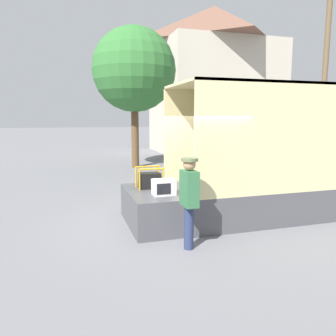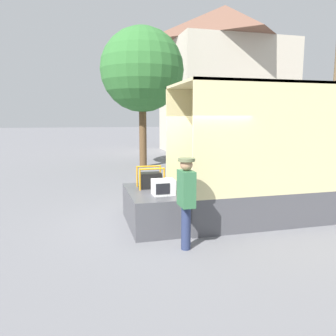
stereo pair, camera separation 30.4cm
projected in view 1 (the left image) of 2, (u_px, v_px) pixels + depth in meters
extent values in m
plane|color=slate|center=(177.00, 222.00, 7.78)|extent=(160.00, 160.00, 0.00)
cube|color=#4C4C51|center=(264.00, 199.00, 8.39)|extent=(4.71, 2.19, 0.80)
cube|color=beige|center=(245.00, 134.00, 9.16)|extent=(4.71, 0.06, 2.44)
cube|color=beige|center=(295.00, 138.00, 7.14)|extent=(4.71, 0.06, 2.44)
cube|color=beige|center=(269.00, 87.00, 7.97)|extent=(4.71, 2.19, 0.06)
cylinder|color=#3370B2|center=(227.00, 180.00, 7.69)|extent=(0.33, 0.33, 0.41)
cube|color=olive|center=(267.00, 182.00, 7.77)|extent=(0.44, 0.32, 0.30)
cube|color=#4C4C51|center=(153.00, 208.00, 7.55)|extent=(1.16, 2.08, 0.80)
cube|color=white|center=(164.00, 187.00, 7.11)|extent=(0.48, 0.35, 0.34)
cube|color=black|center=(164.00, 189.00, 6.92)|extent=(0.31, 0.01, 0.23)
cube|color=black|center=(150.00, 180.00, 7.79)|extent=(0.49, 0.35, 0.37)
cylinder|color=slate|center=(158.00, 179.00, 7.84)|extent=(0.18, 0.19, 0.19)
cylinder|color=orange|center=(140.00, 180.00, 7.50)|extent=(0.04, 0.04, 0.51)
cylinder|color=orange|center=(164.00, 178.00, 7.67)|extent=(0.04, 0.04, 0.51)
cylinder|color=orange|center=(136.00, 177.00, 7.89)|extent=(0.04, 0.04, 0.51)
cylinder|color=orange|center=(159.00, 175.00, 8.05)|extent=(0.04, 0.04, 0.51)
cylinder|color=orange|center=(152.00, 169.00, 7.55)|extent=(0.58, 0.04, 0.04)
cylinder|color=orange|center=(148.00, 167.00, 7.93)|extent=(0.58, 0.04, 0.04)
cylinder|color=navy|center=(189.00, 227.00, 6.15)|extent=(0.18, 0.18, 0.84)
cube|color=#336B42|center=(189.00, 188.00, 6.03)|extent=(0.24, 0.44, 0.66)
sphere|color=tan|center=(189.00, 164.00, 5.96)|extent=(0.23, 0.23, 0.23)
cylinder|color=#606B47|center=(189.00, 160.00, 5.95)|extent=(0.31, 0.31, 0.06)
cube|color=beige|center=(213.00, 100.00, 23.48)|extent=(7.67, 7.08, 7.47)
pyramid|color=brown|center=(214.00, 26.00, 22.71)|extent=(8.06, 7.44, 2.61)
cylinder|color=brown|center=(325.00, 75.00, 17.51)|extent=(0.28, 0.28, 9.49)
cylinder|color=brown|center=(135.00, 138.00, 16.22)|extent=(0.36, 0.36, 2.93)
sphere|color=#337033|center=(134.00, 70.00, 15.72)|extent=(4.02, 4.02, 4.02)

